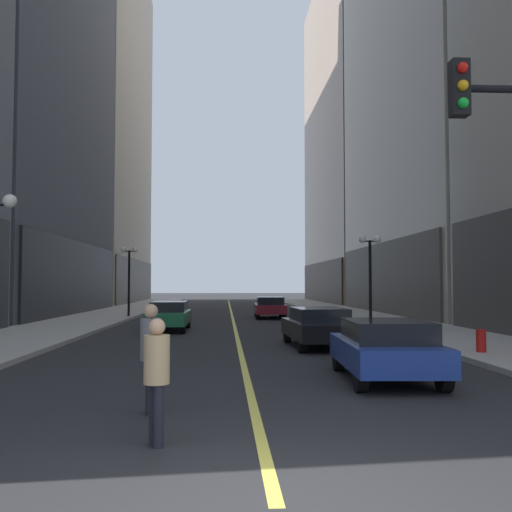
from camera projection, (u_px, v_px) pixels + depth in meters
name	position (u px, v px, depth m)	size (l,w,h in m)	color
ground_plane	(232.00, 314.00, 40.31)	(200.00, 200.00, 0.00)	#262628
sidewalk_left	(112.00, 314.00, 39.87)	(4.50, 78.00, 0.15)	#ADA8A0
sidewalk_right	(349.00, 313.00, 40.76)	(4.50, 78.00, 0.15)	#ADA8A0
lane_centre_stripe	(232.00, 314.00, 40.31)	(0.16, 70.00, 0.01)	#E5D64C
building_left_far	(83.00, 124.00, 65.34)	(12.41, 26.00, 40.58)	#B7AD99
building_right_mid	(451.00, 24.00, 41.69)	(10.78, 24.00, 42.00)	#B7AD99
building_right_far	(366.00, 138.00, 67.05)	(11.00, 26.00, 38.49)	gray
car_blue	(386.00, 348.00, 12.61)	(2.04, 4.12, 1.32)	navy
car_black	(318.00, 326.00, 19.30)	(1.99, 4.55, 1.32)	black
car_green	(169.00, 315.00, 26.36)	(1.77, 4.59, 1.32)	#196038
car_maroon	(270.00, 306.00, 36.11)	(1.95, 4.71, 1.32)	maroon
pedestrian_in_tan_trench	(157.00, 372.00, 7.54)	(0.45, 0.45, 1.66)	black
pedestrian_in_grey_suit	(150.00, 349.00, 9.40)	(0.39, 0.39, 1.78)	black
street_lamp_left_far	(129.00, 266.00, 35.63)	(1.06, 0.36, 4.43)	black
street_lamp_right_mid	(370.00, 260.00, 27.41)	(1.06, 0.36, 4.43)	black
fire_hydrant_right	(481.00, 343.00, 16.65)	(0.28, 0.28, 0.80)	red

